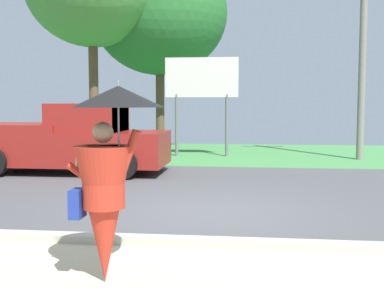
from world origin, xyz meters
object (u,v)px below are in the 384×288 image
monk_pedestrian (107,182)px  utility_pole (363,36)px  tree_left_far (160,13)px  roadside_billboard (202,85)px  pickup_truck (72,141)px

monk_pedestrian → utility_pole: utility_pole is taller
utility_pole → tree_left_far: size_ratio=0.96×
roadside_billboard → utility_pole: bearing=-4.8°
monk_pedestrian → pickup_truck: (-3.30, 7.79, -0.21)m
monk_pedestrian → utility_pole: size_ratio=0.27×
pickup_truck → tree_left_far: size_ratio=0.64×
roadside_billboard → tree_left_far: (-2.06, 3.04, 3.07)m
pickup_truck → roadside_billboard: size_ratio=1.49×
tree_left_far → monk_pedestrian: bearing=-81.7°
roadside_billboard → tree_left_far: bearing=124.1°
pickup_truck → utility_pole: size_ratio=0.66×
utility_pole → pickup_truck: bearing=-154.3°
pickup_truck → utility_pole: 9.97m
monk_pedestrian → pickup_truck: 8.47m
utility_pole → monk_pedestrian: bearing=-113.6°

